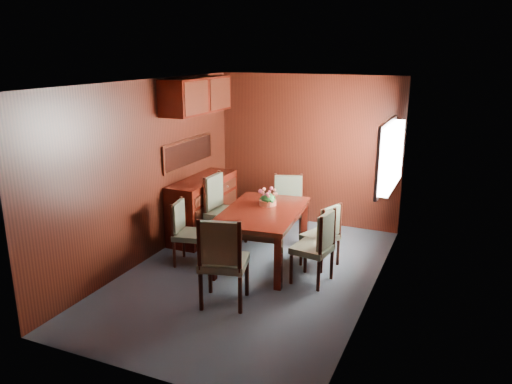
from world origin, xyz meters
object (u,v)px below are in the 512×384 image
at_px(sideboard, 203,207).
at_px(dining_table, 262,218).
at_px(chair_left_near, 186,229).
at_px(chair_head, 222,257).
at_px(chair_right_near, 318,243).
at_px(flower_centerpiece, 268,197).

bearing_deg(sideboard, dining_table, -25.13).
height_order(chair_left_near, chair_head, chair_head).
distance_m(chair_right_near, flower_centerpiece, 1.09).
bearing_deg(flower_centerpiece, dining_table, -85.89).
distance_m(sideboard, dining_table, 1.36).
xyz_separation_m(chair_right_near, flower_centerpiece, (-0.88, 0.55, 0.33)).
distance_m(chair_left_near, chair_head, 1.31).
relative_size(chair_left_near, chair_head, 0.82).
bearing_deg(chair_right_near, flower_centerpiece, 66.29).
xyz_separation_m(chair_left_near, chair_right_near, (1.78, 0.12, 0.04)).
bearing_deg(flower_centerpiece, sideboard, 164.19).
bearing_deg(chair_right_near, chair_left_near, 102.28).
bearing_deg(dining_table, flower_centerpiece, 88.54).
xyz_separation_m(chair_head, flower_centerpiece, (-0.09, 1.53, 0.26)).
xyz_separation_m(dining_table, chair_head, (0.07, -1.29, -0.04)).
xyz_separation_m(sideboard, chair_right_near, (2.09, -0.89, 0.07)).
relative_size(chair_right_near, chair_head, 0.88).
xyz_separation_m(dining_table, flower_centerpiece, (-0.02, 0.23, 0.22)).
xyz_separation_m(sideboard, chair_left_near, (0.31, -1.01, 0.03)).
xyz_separation_m(dining_table, chair_right_near, (0.86, -0.32, -0.11)).
height_order(sideboard, dining_table, sideboard).
distance_m(dining_table, chair_right_near, 0.92).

